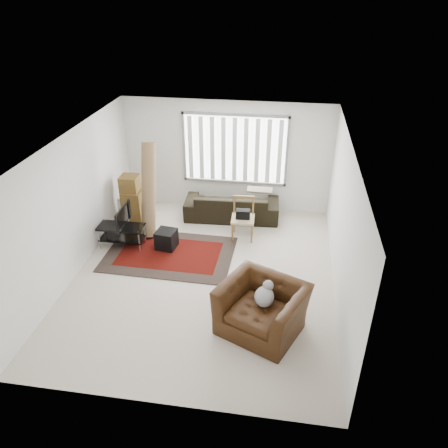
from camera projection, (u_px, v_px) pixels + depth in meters
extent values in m
plane|color=beige|center=(204.00, 275.00, 8.59)|extent=(6.00, 6.00, 0.00)
cube|color=white|center=(200.00, 144.00, 7.25)|extent=(5.00, 6.00, 0.02)
cube|color=white|center=(227.00, 156.00, 10.50)|extent=(5.00, 0.02, 2.70)
cube|color=white|center=(154.00, 331.00, 5.35)|extent=(5.00, 0.02, 2.70)
cube|color=white|center=(73.00, 206.00, 8.26)|extent=(0.02, 6.00, 2.70)
cube|color=white|center=(343.00, 226.00, 7.59)|extent=(0.02, 6.00, 2.70)
cube|color=white|center=(235.00, 149.00, 10.35)|extent=(2.40, 0.01, 1.60)
cube|color=gray|center=(235.00, 150.00, 10.34)|extent=(2.52, 0.06, 1.72)
cube|color=white|center=(235.00, 150.00, 10.30)|extent=(2.40, 0.02, 1.55)
cube|color=black|center=(170.00, 254.00, 9.24)|extent=(2.69, 1.82, 0.02)
cube|color=#4B0B06|center=(170.00, 253.00, 9.23)|extent=(2.12, 1.25, 0.00)
cube|color=black|center=(121.00, 227.00, 9.30)|extent=(0.99, 0.44, 0.04)
cube|color=black|center=(123.00, 238.00, 9.44)|extent=(0.95, 0.41, 0.03)
cylinder|color=#B2B2B7|center=(99.00, 239.00, 9.32)|extent=(0.03, 0.03, 0.49)
cylinder|color=#B2B2B7|center=(139.00, 242.00, 9.20)|extent=(0.03, 0.03, 0.49)
cylinder|color=#B2B2B7|center=(106.00, 230.00, 9.64)|extent=(0.03, 0.03, 0.49)
cylinder|color=#B2B2B7|center=(145.00, 233.00, 9.52)|extent=(0.03, 0.03, 0.49)
imported|color=black|center=(120.00, 217.00, 9.18)|extent=(0.10, 0.80, 0.46)
cube|color=black|center=(166.00, 239.00, 9.35)|extent=(0.45, 0.45, 0.40)
cube|color=brown|center=(134.00, 215.00, 10.30)|extent=(0.50, 0.46, 0.45)
cube|color=brown|center=(132.00, 199.00, 10.06)|extent=(0.46, 0.41, 0.40)
cube|color=brown|center=(130.00, 183.00, 9.92)|extent=(0.41, 0.41, 0.36)
cube|color=silver|center=(129.00, 212.00, 10.22)|extent=(0.52, 0.22, 0.64)
cylinder|color=brown|center=(149.00, 190.00, 9.57)|extent=(0.33, 0.85, 2.08)
imported|color=black|center=(232.00, 201.00, 10.45)|extent=(2.29, 1.09, 0.86)
cube|color=tan|center=(243.00, 219.00, 9.61)|extent=(0.53, 0.53, 0.06)
cylinder|color=olive|center=(232.00, 233.00, 9.57)|extent=(0.04, 0.04, 0.47)
cylinder|color=olive|center=(252.00, 234.00, 9.53)|extent=(0.04, 0.04, 0.47)
cylinder|color=olive|center=(234.00, 223.00, 9.93)|extent=(0.04, 0.04, 0.47)
cylinder|color=olive|center=(253.00, 224.00, 9.89)|extent=(0.04, 0.04, 0.47)
cube|color=olive|center=(244.00, 197.00, 9.59)|extent=(0.48, 0.07, 0.06)
cube|color=olive|center=(234.00, 205.00, 9.71)|extent=(0.05, 0.05, 0.47)
cube|color=olive|center=(253.00, 206.00, 9.67)|extent=(0.05, 0.05, 0.47)
cube|color=black|center=(243.00, 214.00, 9.55)|extent=(0.32, 0.19, 0.20)
imported|color=#381D0B|center=(262.00, 306.00, 7.08)|extent=(1.65, 1.56, 0.96)
ellipsoid|color=#59595B|center=(262.00, 299.00, 7.01)|extent=(0.38, 0.42, 0.24)
sphere|color=#59595B|center=(268.00, 286.00, 7.06)|extent=(0.18, 0.18, 0.18)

